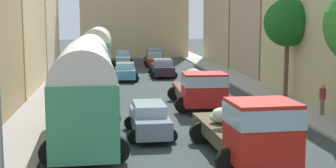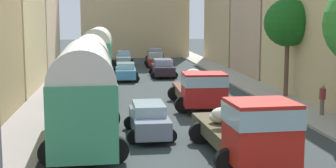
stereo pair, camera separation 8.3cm
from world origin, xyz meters
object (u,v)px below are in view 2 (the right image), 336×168
object	(u,v)px
car_0	(163,68)
car_2	(155,55)
car_3	(149,119)
parked_bus_0	(84,88)
pedestrian_0	(322,98)
car_4	(126,72)
streetlamp_near	(4,62)
cargo_truck_0	(247,128)
cargo_truck_1	(200,88)
car_1	(155,60)
car_5	(124,58)
parked_bus_2	(98,48)
parked_bus_1	(90,64)

from	to	relation	value
car_0	car_2	bearing A→B (deg)	87.14
car_0	car_3	bearing A→B (deg)	-98.06
car_0	car_2	size ratio (longest dim) A/B	1.16
parked_bus_0	pedestrian_0	bearing A→B (deg)	18.17
car_4	pedestrian_0	size ratio (longest dim) A/B	2.12
parked_bus_0	streetlamp_near	bearing A→B (deg)	-105.89
car_4	cargo_truck_0	bearing A→B (deg)	-81.35
cargo_truck_1	car_4	distance (m)	13.36
cargo_truck_1	car_1	distance (m)	23.58
car_5	car_1	bearing A→B (deg)	-28.73
cargo_truck_0	car_5	bearing A→B (deg)	95.24
car_3	streetlamp_near	xyz separation A→B (m)	(-4.53, -7.50, 3.30)
pedestrian_0	streetlamp_near	world-z (taller)	streetlamp_near
cargo_truck_1	parked_bus_2	bearing A→B (deg)	108.30
parked_bus_0	cargo_truck_1	bearing A→B (deg)	49.58
cargo_truck_0	car_5	xyz separation A→B (m)	(-3.29, 35.88, -0.50)
car_0	streetlamp_near	size ratio (longest dim) A/B	0.65
car_4	parked_bus_0	bearing A→B (deg)	-96.73
parked_bus_1	streetlamp_near	size ratio (longest dim) A/B	1.34
cargo_truck_0	car_5	world-z (taller)	cargo_truck_0
car_2	streetlamp_near	distance (m)	44.31
parked_bus_2	car_1	size ratio (longest dim) A/B	2.36
parked_bus_2	streetlamp_near	xyz separation A→B (m)	(-1.81, -32.09, 1.71)
parked_bus_0	car_5	xyz separation A→B (m)	(2.62, 32.58, -1.55)
car_1	parked_bus_2	bearing A→B (deg)	-139.45
car_3	parked_bus_0	bearing A→B (deg)	-156.14
parked_bus_2	car_4	xyz separation A→B (m)	(2.35, -5.76, -1.58)
parked_bus_1	car_5	world-z (taller)	parked_bus_1
cargo_truck_0	streetlamp_near	bearing A→B (deg)	-158.80
parked_bus_2	car_1	world-z (taller)	parked_bus_2
cargo_truck_0	car_0	bearing A→B (deg)	90.45
cargo_truck_1	car_3	distance (m)	6.94
parked_bus_0	cargo_truck_0	size ratio (longest dim) A/B	1.30
car_4	streetlamp_near	distance (m)	26.85
cargo_truck_1	car_2	xyz separation A→B (m)	(0.30, 29.90, -0.39)
parked_bus_1	car_3	world-z (taller)	parked_bus_1
car_3	car_5	distance (m)	31.37
parked_bus_0	cargo_truck_0	world-z (taller)	parked_bus_0
parked_bus_0	streetlamp_near	xyz separation A→B (m)	(-1.79, -6.29, 1.70)
parked_bus_1	car_1	xyz separation A→B (m)	(6.06, 19.14, -1.44)
cargo_truck_1	car_5	distance (m)	25.60
car_0	streetlamp_near	world-z (taller)	streetlamp_near
car_2	car_3	distance (m)	36.11
pedestrian_0	streetlamp_near	bearing A→B (deg)	-143.49
car_3	pedestrian_0	bearing A→B (deg)	16.42
parked_bus_2	car_2	xyz separation A→B (m)	(6.44, 11.33, -1.54)
parked_bus_1	pedestrian_0	world-z (taller)	parked_bus_1
car_3	car_4	distance (m)	18.83
parked_bus_0	car_4	world-z (taller)	parked_bus_0
car_3	pedestrian_0	size ratio (longest dim) A/B	2.47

